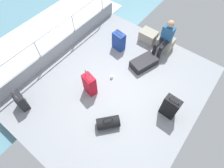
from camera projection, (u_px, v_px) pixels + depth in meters
name	position (u px, v px, depth m)	size (l,w,h in m)	color
ground_plane	(116.00, 88.00, 5.16)	(4.40, 5.20, 0.06)	gray
gunwale_port	(60.00, 48.00, 5.67)	(0.06, 5.20, 0.45)	gray
railing_port	(56.00, 34.00, 5.20)	(0.04, 4.20, 1.02)	silver
sea_wake	(37.00, 41.00, 6.62)	(12.00, 12.00, 0.01)	#598C9E
cargo_crate_0	(148.00, 36.00, 6.02)	(0.57, 0.41, 0.36)	#9E9989
cargo_crate_1	(165.00, 44.00, 5.81)	(0.52, 0.43, 0.40)	#9E9989
passenger_seated	(165.00, 38.00, 5.41)	(0.34, 0.66, 1.10)	#26598C
suitcase_0	(21.00, 101.00, 4.61)	(0.40, 0.27, 0.71)	black
suitcase_1	(144.00, 63.00, 5.49)	(0.67, 0.89, 0.23)	black
suitcase_2	(119.00, 41.00, 5.74)	(0.41, 0.30, 0.69)	navy
suitcase_3	(170.00, 107.00, 4.42)	(0.40, 0.23, 0.83)	black
suitcase_4	(90.00, 84.00, 4.81)	(0.39, 0.30, 0.84)	#B70C1E
duffel_bag	(108.00, 123.00, 4.42)	(0.59, 0.61, 0.42)	black
paper_cup	(112.00, 77.00, 5.28)	(0.08, 0.08, 0.10)	white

